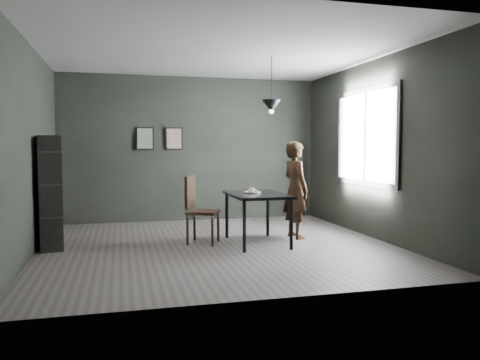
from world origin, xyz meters
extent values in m
plane|color=#393331|center=(0.00, 0.00, 0.00)|extent=(5.00, 5.00, 0.00)
cube|color=black|center=(0.00, 2.50, 1.40)|extent=(5.00, 0.10, 2.80)
cube|color=silver|center=(0.00, 0.00, 2.80)|extent=(5.00, 5.00, 0.02)
cube|color=white|center=(2.48, 0.20, 1.60)|extent=(0.02, 1.80, 1.40)
cube|color=black|center=(2.47, 0.20, 1.60)|extent=(0.04, 1.96, 1.56)
cube|color=black|center=(0.60, 0.00, 0.73)|extent=(0.80, 1.20, 0.04)
cylinder|color=black|center=(0.26, -0.54, 0.35)|extent=(0.05, 0.05, 0.71)
cylinder|color=black|center=(0.94, -0.54, 0.35)|extent=(0.05, 0.05, 0.71)
cylinder|color=black|center=(0.26, 0.54, 0.35)|extent=(0.05, 0.05, 0.71)
cylinder|color=black|center=(0.94, 0.54, 0.35)|extent=(0.05, 0.05, 0.71)
cylinder|color=white|center=(0.54, 0.06, 0.76)|extent=(0.23, 0.23, 0.01)
torus|color=beige|center=(0.58, 0.06, 0.78)|extent=(0.10, 0.10, 0.03)
torus|color=beige|center=(0.52, 0.10, 0.78)|extent=(0.10, 0.10, 0.03)
torus|color=beige|center=(0.52, 0.03, 0.78)|extent=(0.10, 0.10, 0.03)
torus|color=beige|center=(0.54, 0.06, 0.81)|extent=(0.12, 0.13, 0.05)
imported|color=black|center=(1.32, 0.28, 0.76)|extent=(0.45, 0.61, 1.53)
cube|color=black|center=(-0.18, 0.21, 0.47)|extent=(0.58, 0.58, 0.04)
cube|color=black|center=(-0.36, 0.29, 0.77)|extent=(0.22, 0.41, 0.48)
cylinder|color=black|center=(-0.43, 0.12, 0.21)|extent=(0.04, 0.04, 0.43)
cylinder|color=black|center=(-0.09, -0.04, 0.21)|extent=(0.04, 0.04, 0.43)
cylinder|color=black|center=(-0.27, 0.46, 0.21)|extent=(0.04, 0.04, 0.43)
cylinder|color=black|center=(0.07, 0.30, 0.21)|extent=(0.04, 0.04, 0.43)
cube|color=black|center=(-2.32, 0.34, 0.80)|extent=(0.38, 0.57, 1.59)
cylinder|color=black|center=(0.85, 0.10, 2.42)|extent=(0.01, 0.01, 0.75)
cone|color=black|center=(0.85, 0.10, 2.05)|extent=(0.28, 0.28, 0.18)
sphere|color=#FFE0B2|center=(0.85, 0.10, 1.97)|extent=(0.07, 0.07, 0.07)
cube|color=black|center=(-0.90, 2.47, 1.60)|extent=(0.34, 0.03, 0.44)
cube|color=#3B534B|center=(-0.90, 2.45, 1.60)|extent=(0.28, 0.01, 0.38)
cube|color=black|center=(-0.35, 2.47, 1.60)|extent=(0.34, 0.03, 0.44)
cube|color=brown|center=(-0.35, 2.45, 1.60)|extent=(0.28, 0.01, 0.38)
camera|label=1|loc=(-1.36, -6.62, 1.43)|focal=35.00mm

